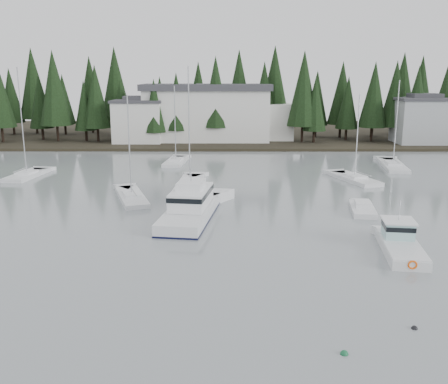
# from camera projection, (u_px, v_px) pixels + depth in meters

# --- Properties ---
(far_shore_land) EXTENTS (240.00, 54.00, 1.00)m
(far_shore_land) POSITION_uv_depth(u_px,v_px,m) (231.00, 134.00, 113.82)
(far_shore_land) COLOR black
(far_shore_land) RESTS_ON ground
(conifer_treeline) EXTENTS (200.00, 22.00, 20.00)m
(conifer_treeline) POSITION_uv_depth(u_px,v_px,m) (232.00, 140.00, 103.11)
(conifer_treeline) COLOR black
(conifer_treeline) RESTS_ON ground
(house_west) EXTENTS (9.54, 7.42, 8.75)m
(house_west) POSITION_uv_depth(u_px,v_px,m) (138.00, 120.00, 95.28)
(house_west) COLOR silver
(house_west) RESTS_ON ground
(house_east_a) EXTENTS (10.60, 8.48, 9.25)m
(house_east_a) POSITION_uv_depth(u_px,v_px,m) (423.00, 120.00, 94.09)
(house_east_a) COLOR #999EA0
(house_east_a) RESTS_ON ground
(harbor_inn) EXTENTS (29.50, 11.50, 10.90)m
(harbor_inn) POSITION_uv_depth(u_px,v_px,m) (217.00, 113.00, 98.23)
(harbor_inn) COLOR silver
(harbor_inn) RESTS_ON ground
(cabin_cruiser_center) EXTENTS (5.54, 12.86, 5.35)m
(cabin_cruiser_center) POSITION_uv_depth(u_px,v_px,m) (191.00, 209.00, 46.89)
(cabin_cruiser_center) COLOR silver
(cabin_cruiser_center) RESTS_ON ground
(lobster_boat_teal) EXTENTS (3.62, 7.84, 4.21)m
(lobster_boat_teal) POSITION_uv_depth(u_px,v_px,m) (400.00, 245.00, 38.00)
(lobster_boat_teal) COLOR silver
(lobster_boat_teal) RESTS_ON ground
(sailboat_0) EXTENTS (3.76, 8.33, 14.68)m
(sailboat_0) POSITION_uv_depth(u_px,v_px,m) (27.00, 176.00, 65.83)
(sailboat_0) COLOR silver
(sailboat_0) RESTS_ON ground
(sailboat_3) EXTENTS (5.35, 9.12, 11.46)m
(sailboat_3) POSITION_uv_depth(u_px,v_px,m) (355.00, 180.00, 63.54)
(sailboat_3) COLOR silver
(sailboat_3) RESTS_ON ground
(sailboat_6) EXTENTS (4.48, 11.29, 12.97)m
(sailboat_6) POSITION_uv_depth(u_px,v_px,m) (393.00, 166.00, 72.99)
(sailboat_6) COLOR silver
(sailboat_6) RESTS_ON ground
(sailboat_7) EXTENTS (3.45, 8.64, 12.12)m
(sailboat_7) POSITION_uv_depth(u_px,v_px,m) (176.00, 163.00, 76.12)
(sailboat_7) COLOR silver
(sailboat_7) RESTS_ON ground
(sailboat_9) EXTENTS (3.40, 9.97, 14.71)m
(sailboat_9) POSITION_uv_depth(u_px,v_px,m) (190.00, 185.00, 60.71)
(sailboat_9) COLOR silver
(sailboat_9) RESTS_ON ground
(sailboat_10) EXTENTS (5.39, 9.81, 11.70)m
(sailboat_10) POSITION_uv_depth(u_px,v_px,m) (132.00, 198.00, 54.13)
(sailboat_10) COLOR silver
(sailboat_10) RESTS_ON ground
(runabout_1) EXTENTS (3.03, 6.02, 1.42)m
(runabout_1) POSITION_uv_depth(u_px,v_px,m) (362.00, 210.00, 49.18)
(runabout_1) COLOR silver
(runabout_1) RESTS_ON ground
(mooring_buoy_green) EXTENTS (0.40, 0.40, 0.40)m
(mooring_buoy_green) POSITION_uv_depth(u_px,v_px,m) (344.00, 354.00, 24.09)
(mooring_buoy_green) COLOR #145933
(mooring_buoy_green) RESTS_ON ground
(mooring_buoy_dark) EXTENTS (0.34, 0.34, 0.34)m
(mooring_buoy_dark) POSITION_uv_depth(u_px,v_px,m) (414.00, 329.00, 26.51)
(mooring_buoy_dark) COLOR black
(mooring_buoy_dark) RESTS_ON ground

